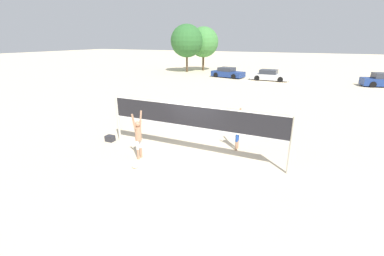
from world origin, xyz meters
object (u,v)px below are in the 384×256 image
object	(u,v)px
parked_car_near	(228,73)
tree_left_cluster	(203,42)
volleyball_net	(192,120)
player_blocker	(238,129)
volleyball	(135,166)
tree_right_cluster	(187,41)
player_spiker	(138,135)
parked_car_mid	(270,76)
gear_bag	(110,138)

from	to	relation	value
parked_car_near	tree_left_cluster	size ratio (longest dim) A/B	0.68
parked_car_near	volleyball_net	bearing A→B (deg)	-64.42
parked_car_near	player_blocker	bearing A→B (deg)	-59.82
player_blocker	volleyball	bearing A→B (deg)	-41.98
parked_car_near	tree_right_cluster	bearing A→B (deg)	169.27
player_spiker	tree_right_cluster	size ratio (longest dim) A/B	0.29
player_spiker	volleyball	world-z (taller)	player_spiker
volleyball	tree_left_cluster	size ratio (longest dim) A/B	0.03
parked_car_mid	tree_left_cluster	size ratio (longest dim) A/B	0.68
tree_right_cluster	volleyball	bearing A→B (deg)	-67.69
player_spiker	tree_left_cluster	distance (m)	33.87
volleyball_net	player_spiker	xyz separation A→B (m)	(-1.91, -1.30, -0.55)
player_spiker	parked_car_mid	world-z (taller)	player_spiker
gear_bag	parked_car_near	world-z (taller)	parked_car_near
player_spiker	parked_car_near	distance (m)	26.20
volleyball_net	player_blocker	bearing A→B (deg)	40.14
player_blocker	volleyball	distance (m)	4.87
player_spiker	parked_car_mid	size ratio (longest dim) A/B	0.45
player_spiker	tree_right_cluster	bearing A→B (deg)	22.26
tree_left_cluster	tree_right_cluster	world-z (taller)	tree_right_cluster
player_spiker	volleyball	bearing A→B (deg)	-156.29
volleyball_net	parked_car_near	size ratio (longest dim) A/B	1.78
parked_car_near	tree_left_cluster	bearing A→B (deg)	146.59
tree_left_cluster	player_blocker	bearing A→B (deg)	-64.60
player_spiker	tree_right_cluster	xyz separation A→B (m)	(-11.89, 29.04, 3.58)
volleyball_net	volleyball	xyz separation A→B (m)	(-1.53, -2.15, -1.54)
player_blocker	tree_right_cluster	distance (m)	30.75
volleyball_net	gear_bag	distance (m)	4.72
gear_bag	player_spiker	bearing A→B (deg)	-21.45
tree_left_cluster	parked_car_mid	bearing A→B (deg)	-29.14
player_spiker	player_blocker	bearing A→B (deg)	-52.85
volleyball_net	parked_car_near	bearing A→B (deg)	103.92
parked_car_mid	parked_car_near	bearing A→B (deg)	178.73
gear_bag	parked_car_mid	size ratio (longest dim) A/B	0.09
parked_car_near	volleyball	bearing A→B (deg)	-68.67
tree_left_cluster	tree_right_cluster	size ratio (longest dim) A/B	0.96
volleyball	player_spiker	bearing A→B (deg)	113.71
player_spiker	player_blocker	distance (m)	4.48
gear_bag	parked_car_near	bearing A→B (deg)	93.72
volleyball	tree_left_cluster	distance (m)	34.90
volleyball	parked_car_mid	world-z (taller)	parked_car_mid
player_spiker	parked_car_near	bearing A→B (deg)	9.18
volleyball_net	tree_right_cluster	size ratio (longest dim) A/B	1.15
tree_right_cluster	gear_bag	bearing A→B (deg)	-71.59
tree_left_cluster	tree_right_cluster	distance (m)	3.40
player_blocker	gear_bag	world-z (taller)	player_blocker
parked_car_near	gear_bag	bearing A→B (deg)	-74.61
player_spiker	gear_bag	bearing A→B (deg)	68.55
player_blocker	parked_car_near	world-z (taller)	player_blocker
gear_bag	tree_left_cluster	bearing A→B (deg)	104.11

